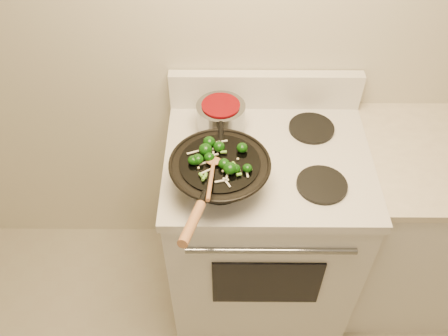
{
  "coord_description": "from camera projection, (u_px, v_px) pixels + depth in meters",
  "views": [
    {
      "loc": [
        -0.3,
        -0.09,
        2.18
      ],
      "look_at": [
        -0.31,
        1.02,
        1.01
      ],
      "focal_mm": 38.0,
      "sensor_mm": 36.0,
      "label": 1
    }
  ],
  "objects": [
    {
      "name": "stove",
      "position": [
        261.0,
        227.0,
        2.11
      ],
      "size": [
        0.78,
        0.67,
        1.08
      ],
      "color": "silver",
      "rests_on": "ground"
    },
    {
      "name": "saucepan",
      "position": [
        221.0,
        116.0,
        1.83
      ],
      "size": [
        0.19,
        0.3,
        0.11
      ],
      "color": "gray",
      "rests_on": "stove"
    },
    {
      "name": "stirfry",
      "position": [
        217.0,
        157.0,
        1.59
      ],
      "size": [
        0.22,
        0.22,
        0.04
      ],
      "color": "#0B3207",
      "rests_on": "wok"
    },
    {
      "name": "wok",
      "position": [
        220.0,
        173.0,
        1.62
      ],
      "size": [
        0.35,
        0.57,
        0.2
      ],
      "color": "black",
      "rests_on": "stove"
    },
    {
      "name": "wooden_spoon",
      "position": [
        212.0,
        171.0,
        1.53
      ],
      "size": [
        0.05,
        0.24,
        0.06
      ],
      "color": "#A0673F",
      "rests_on": "wok"
    },
    {
      "name": "counter_unit",
      "position": [
        429.0,
        225.0,
        2.14
      ],
      "size": [
        0.88,
        0.62,
        0.91
      ],
      "color": "white",
      "rests_on": "ground"
    }
  ]
}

